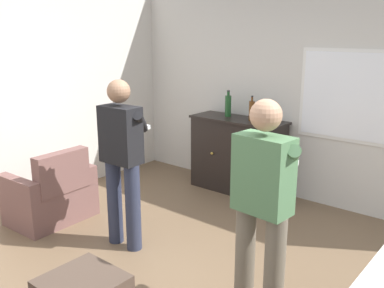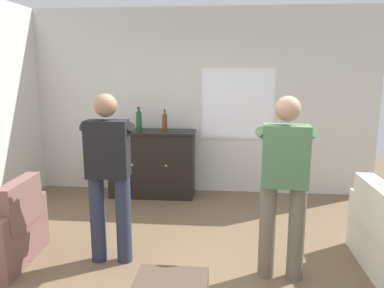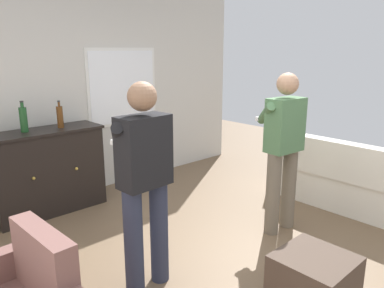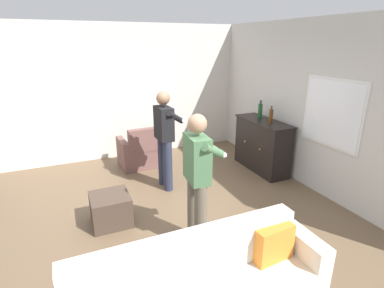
# 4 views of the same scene
# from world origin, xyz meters

# --- Properties ---
(ground) EXTENTS (10.40, 10.40, 0.00)m
(ground) POSITION_xyz_m (0.00, 0.00, 0.00)
(ground) COLOR brown
(wall_back_with_window) EXTENTS (5.20, 0.15, 2.80)m
(wall_back_with_window) POSITION_xyz_m (0.02, 2.66, 1.40)
(wall_back_with_window) COLOR beige
(wall_back_with_window) RESTS_ON ground
(couch) EXTENTS (0.57, 2.49, 0.86)m
(couch) POSITION_xyz_m (1.93, -0.33, 0.33)
(couch) COLOR silver
(couch) RESTS_ON ground
(sideboard_cabinet) EXTENTS (1.29, 0.49, 1.00)m
(sideboard_cabinet) POSITION_xyz_m (-0.75, 2.30, 0.50)
(sideboard_cabinet) COLOR black
(sideboard_cabinet) RESTS_ON ground
(bottle_wine_green) EXTENTS (0.07, 0.07, 0.32)m
(bottle_wine_green) POSITION_xyz_m (-0.54, 2.29, 1.13)
(bottle_wine_green) COLOR #593314
(bottle_wine_green) RESTS_ON sideboard_cabinet
(bottle_liquor_amber) EXTENTS (0.08, 0.08, 0.35)m
(bottle_liquor_amber) POSITION_xyz_m (-0.94, 2.34, 1.15)
(bottle_liquor_amber) COLOR #1E4C23
(bottle_liquor_amber) RESTS_ON sideboard_cabinet
(ottoman) EXTENTS (0.52, 0.52, 0.43)m
(ottoman) POSITION_xyz_m (-0.02, -0.76, 0.21)
(ottoman) COLOR #47382D
(ottoman) RESTS_ON ground
(person_standing_left) EXTENTS (0.56, 0.48, 1.68)m
(person_standing_left) POSITION_xyz_m (-0.77, 0.31, 0.94)
(person_standing_left) COLOR #282D42
(person_standing_left) RESTS_ON ground
(person_standing_right) EXTENTS (0.56, 0.49, 1.68)m
(person_standing_right) POSITION_xyz_m (0.88, 0.16, 0.94)
(person_standing_right) COLOR #6B6051
(person_standing_right) RESTS_ON ground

